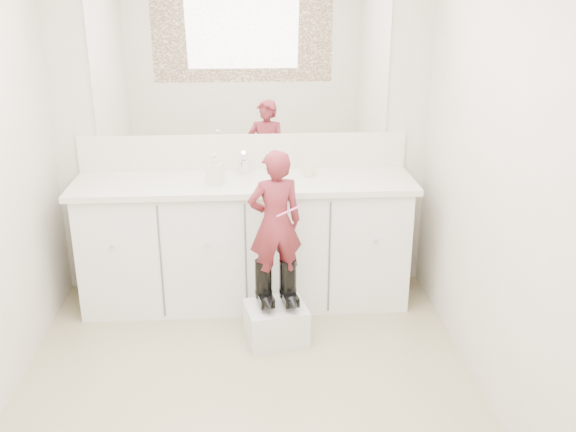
{
  "coord_description": "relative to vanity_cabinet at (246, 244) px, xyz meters",
  "views": [
    {
      "loc": [
        0.03,
        -2.89,
        2.16
      ],
      "look_at": [
        0.27,
        0.88,
        0.75
      ],
      "focal_mm": 40.0,
      "sensor_mm": 36.0,
      "label": 1
    }
  ],
  "objects": [
    {
      "name": "wall_back",
      "position": [
        0.0,
        0.27,
        0.77
      ],
      "size": [
        2.6,
        0.0,
        2.6
      ],
      "primitive_type": "plane",
      "rotation": [
        1.57,
        0.0,
        0.0
      ],
      "color": "beige",
      "rests_on": "floor"
    },
    {
      "name": "countertop",
      "position": [
        0.0,
        -0.01,
        0.45
      ],
      "size": [
        2.28,
        0.58,
        0.04
      ],
      "primitive_type": "cube",
      "color": "beige",
      "rests_on": "vanity_cabinet"
    },
    {
      "name": "faucet",
      "position": [
        0.0,
        0.15,
        0.52
      ],
      "size": [
        0.08,
        0.08,
        0.1
      ],
      "primitive_type": "cylinder",
      "color": "silver",
      "rests_on": "countertop"
    },
    {
      "name": "step_stool",
      "position": [
        0.18,
        -0.56,
        -0.31
      ],
      "size": [
        0.42,
        0.37,
        0.23
      ],
      "primitive_type": "cube",
      "rotation": [
        0.0,
        0.0,
        0.19
      ],
      "color": "silver",
      "rests_on": "floor"
    },
    {
      "name": "cup",
      "position": [
        0.44,
        0.07,
        0.51
      ],
      "size": [
        0.11,
        0.11,
        0.09
      ],
      "primitive_type": "imported",
      "rotation": [
        0.0,
        0.0,
        0.18
      ],
      "color": "beige",
      "rests_on": "countertop"
    },
    {
      "name": "wall_right",
      "position": [
        1.3,
        -1.23,
        0.78
      ],
      "size": [
        0.0,
        3.0,
        3.0
      ],
      "primitive_type": "plane",
      "rotation": [
        1.57,
        0.0,
        -1.57
      ],
      "color": "beige",
      "rests_on": "floor"
    },
    {
      "name": "wall_front",
      "position": [
        0.0,
        -2.73,
        0.77
      ],
      "size": [
        2.6,
        0.0,
        2.6
      ],
      "primitive_type": "plane",
      "rotation": [
        -1.57,
        0.0,
        0.0
      ],
      "color": "beige",
      "rests_on": "floor"
    },
    {
      "name": "boot_right",
      "position": [
        0.26,
        -0.54,
        -0.04
      ],
      "size": [
        0.15,
        0.22,
        0.31
      ],
      "primitive_type": null,
      "rotation": [
        0.0,
        0.0,
        0.19
      ],
      "color": "black",
      "rests_on": "step_stool"
    },
    {
      "name": "backsplash",
      "position": [
        0.0,
        0.26,
        0.59
      ],
      "size": [
        2.28,
        0.03,
        0.25
      ],
      "primitive_type": "cube",
      "color": "beige",
      "rests_on": "countertop"
    },
    {
      "name": "dot_panel",
      "position": [
        0.0,
        -2.71,
        1.22
      ],
      "size": [
        2.0,
        0.01,
        1.2
      ],
      "primitive_type": "cube",
      "color": "#472819",
      "rests_on": "wall_front"
    },
    {
      "name": "mirror",
      "position": [
        0.0,
        0.26,
        1.22
      ],
      "size": [
        2.0,
        0.02,
        1.0
      ],
      "primitive_type": "cube",
      "color": "white",
      "rests_on": "wall_back"
    },
    {
      "name": "boot_left",
      "position": [
        0.11,
        -0.54,
        -0.04
      ],
      "size": [
        0.15,
        0.22,
        0.31
      ],
      "primitive_type": null,
      "rotation": [
        0.0,
        0.0,
        0.19
      ],
      "color": "black",
      "rests_on": "step_stool"
    },
    {
      "name": "toothbrush",
      "position": [
        0.25,
        -0.62,
        0.46
      ],
      "size": [
        0.14,
        0.04,
        0.06
      ],
      "primitive_type": "cylinder",
      "rotation": [
        0.0,
        1.22,
        0.19
      ],
      "color": "pink",
      "rests_on": "toddler"
    },
    {
      "name": "soap_bottle",
      "position": [
        -0.19,
        -0.08,
        0.57
      ],
      "size": [
        0.12,
        0.12,
        0.2
      ],
      "primitive_type": "imported",
      "rotation": [
        0.0,
        0.0,
        -0.39
      ],
      "color": "beige",
      "rests_on": "countertop"
    },
    {
      "name": "toddler",
      "position": [
        0.18,
        -0.54,
        0.36
      ],
      "size": [
        0.36,
        0.27,
        0.9
      ],
      "primitive_type": "imported",
      "rotation": [
        0.0,
        0.0,
        3.33
      ],
      "color": "#A63340",
      "rests_on": "step_stool"
    },
    {
      "name": "vanity_cabinet",
      "position": [
        0.0,
        0.0,
        0.0
      ],
      "size": [
        2.2,
        0.55,
        0.85
      ],
      "primitive_type": "cube",
      "color": "silver",
      "rests_on": "floor"
    },
    {
      "name": "floor",
      "position": [
        0.0,
        -1.23,
        -0.42
      ],
      "size": [
        3.0,
        3.0,
        0.0
      ],
      "primitive_type": "plane",
      "color": "#90845E",
      "rests_on": "ground"
    }
  ]
}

